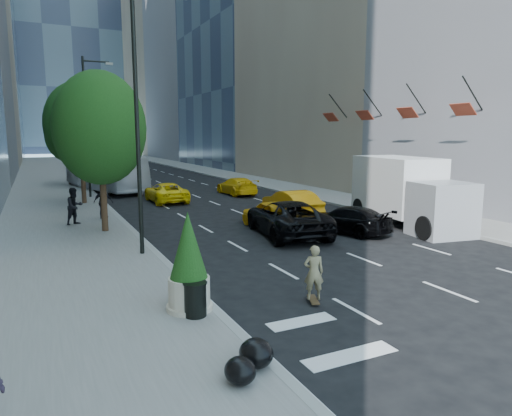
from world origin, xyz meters
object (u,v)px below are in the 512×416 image
trash_can (195,300)px  planter_shrub (189,264)px  black_sedan_lincoln (287,218)px  skateboarder (314,276)px  city_bus (104,171)px  black_sedan_mercedes (346,219)px  box_truck (407,191)px

trash_can → planter_shrub: bearing=90.0°
black_sedan_lincoln → skateboarder: bearing=74.6°
skateboarder → trash_can: (-3.40, 0.19, -0.20)m
black_sedan_lincoln → city_bus: size_ratio=0.50×
skateboarder → black_sedan_mercedes: 9.70m
black_sedan_mercedes → box_truck: box_truck is taller
box_truck → skateboarder: bearing=-135.6°
black_sedan_mercedes → planter_shrub: size_ratio=1.72×
black_sedan_lincoln → city_bus: city_bus is taller
city_bus → black_sedan_lincoln: bearing=-90.1°
skateboarder → trash_can: size_ratio=1.84×
skateboarder → city_bus: bearing=-65.8°
black_sedan_lincoln → planter_shrub: 10.21m
skateboarder → planter_shrub: (-3.40, 0.68, 0.61)m
black_sedan_mercedes → city_bus: city_bus is taller
trash_can → planter_shrub: (0.00, 0.49, 0.82)m
trash_can → box_truck: bearing=27.2°
planter_shrub → skateboarder: bearing=-11.3°
black_sedan_lincoln → planter_shrub: planter_shrub is taller
city_bus → planter_shrub: bearing=-107.2°
city_bus → box_truck: bearing=-75.6°
box_truck → planter_shrub: bearing=-145.0°
city_bus → trash_can: 29.76m
city_bus → black_sedan_mercedes: bearing=-84.0°
trash_can → black_sedan_lincoln: bearing=47.7°
city_bus → trash_can: city_bus is taller
black_sedan_lincoln → black_sedan_mercedes: 2.93m
black_sedan_lincoln → trash_can: bearing=57.1°
black_sedan_lincoln → black_sedan_mercedes: size_ratio=1.32×
skateboarder → box_truck: 12.81m
black_sedan_lincoln → trash_can: 10.56m
black_sedan_lincoln → black_sedan_mercedes: black_sedan_lincoln is taller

